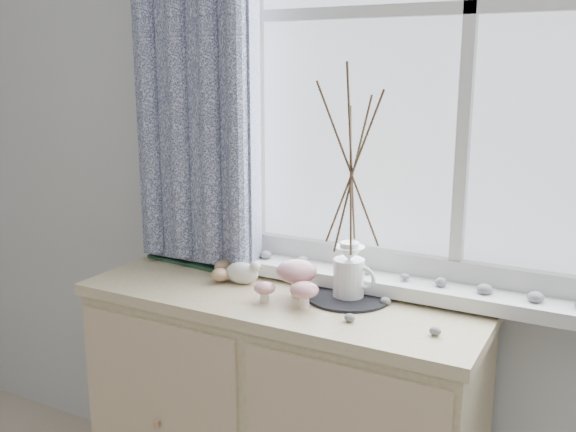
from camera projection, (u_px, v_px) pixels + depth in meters
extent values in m
cube|color=#BBBBB8|center=(364.00, 135.00, 1.92)|extent=(4.00, 0.04, 2.60)
cube|color=silver|center=(473.00, 8.00, 1.69)|extent=(1.30, 0.01, 1.40)
cube|color=silver|center=(449.00, 292.00, 1.80)|extent=(1.45, 0.16, 0.04)
cube|color=#0B133D|center=(193.00, 8.00, 1.96)|extent=(0.44, 0.06, 1.61)
cube|color=beige|center=(281.00, 429.00, 1.98)|extent=(1.17, 0.43, 0.81)
cube|color=beige|center=(281.00, 299.00, 1.88)|extent=(1.20, 0.45, 0.03)
cylinder|color=white|center=(297.00, 284.00, 1.85)|extent=(0.03, 0.03, 0.07)
ellipsoid|color=#96040A|center=(297.00, 271.00, 1.84)|extent=(0.12, 0.12, 0.06)
cylinder|color=white|center=(304.00, 299.00, 1.76)|extent=(0.03, 0.03, 0.05)
ellipsoid|color=#96040A|center=(304.00, 290.00, 1.76)|extent=(0.08, 0.08, 0.04)
cylinder|color=white|center=(265.00, 295.00, 1.81)|extent=(0.03, 0.03, 0.04)
ellipsoid|color=#96040A|center=(265.00, 288.00, 1.81)|extent=(0.06, 0.06, 0.03)
ellipsoid|color=tan|center=(221.00, 275.00, 1.97)|extent=(0.05, 0.04, 0.07)
ellipsoid|color=tan|center=(222.00, 267.00, 2.04)|extent=(0.05, 0.04, 0.07)
cylinder|color=black|center=(348.00, 297.00, 1.84)|extent=(0.24, 0.24, 0.01)
cylinder|color=silver|center=(349.00, 278.00, 1.83)|extent=(0.10, 0.10, 0.11)
cone|color=silver|center=(349.00, 253.00, 1.81)|extent=(0.09, 0.09, 0.04)
cylinder|color=silver|center=(349.00, 247.00, 1.81)|extent=(0.06, 0.06, 0.02)
torus|color=silver|center=(365.00, 278.00, 1.80)|extent=(0.07, 0.02, 0.07)
ellipsoid|color=gray|center=(350.00, 318.00, 1.67)|extent=(0.03, 0.03, 0.02)
ellipsoid|color=gray|center=(385.00, 301.00, 1.79)|extent=(0.03, 0.03, 0.02)
ellipsoid|color=gray|center=(435.00, 331.00, 1.58)|extent=(0.03, 0.03, 0.02)
ellipsoid|color=gray|center=(351.00, 290.00, 1.88)|extent=(0.03, 0.03, 0.02)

